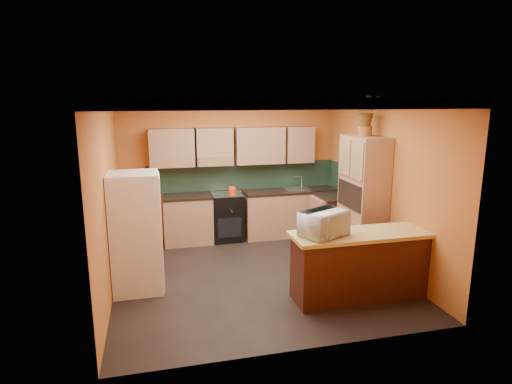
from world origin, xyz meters
TOP-DOWN VIEW (x-y plane):
  - room_shell at (0.02, 0.28)m, footprint 4.24×4.24m
  - base_cabinets_back at (0.49, 1.80)m, footprint 3.65×0.60m
  - countertop_back at (0.49, 1.80)m, footprint 3.65×0.62m
  - stove at (-0.13, 1.80)m, footprint 0.58×0.58m
  - kettle at (-0.03, 1.75)m, footprint 0.21×0.21m
  - sink at (1.27, 1.80)m, footprint 0.48×0.40m
  - base_cabinets_right at (1.80, 1.14)m, footprint 0.60×0.80m
  - countertop_right at (1.80, 1.14)m, footprint 0.62×0.80m
  - fridge at (-1.75, -0.10)m, footprint 0.68×0.66m
  - pantry at (1.85, 0.15)m, footprint 0.48×0.90m
  - fern_pot at (1.85, 0.20)m, footprint 0.22×0.22m
  - fern at (1.85, 0.20)m, footprint 0.51×0.48m
  - breakfast_bar at (1.19, -1.08)m, footprint 1.80×0.55m
  - bar_top at (1.19, -1.08)m, footprint 1.90×0.65m
  - microwave at (0.65, -1.08)m, footprint 0.72×0.64m

SIDE VIEW (x-z plane):
  - base_cabinets_back at x=0.49m, z-range 0.00..0.88m
  - base_cabinets_right at x=1.80m, z-range 0.00..0.88m
  - breakfast_bar at x=1.19m, z-range 0.00..0.88m
  - stove at x=-0.13m, z-range 0.00..0.91m
  - fridge at x=-1.75m, z-range 0.00..1.70m
  - countertop_back at x=0.49m, z-range 0.88..0.92m
  - countertop_right at x=1.80m, z-range 0.88..0.92m
  - bar_top at x=1.19m, z-range 0.88..0.93m
  - sink at x=1.27m, z-range 0.92..0.95m
  - kettle at x=-0.03m, z-range 0.91..1.09m
  - pantry at x=1.85m, z-range 0.00..2.10m
  - microwave at x=0.65m, z-range 0.93..1.26m
  - room_shell at x=0.02m, z-range 0.73..3.45m
  - fern_pot at x=1.85m, z-range 2.10..2.26m
  - fern at x=1.85m, z-range 2.26..2.73m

